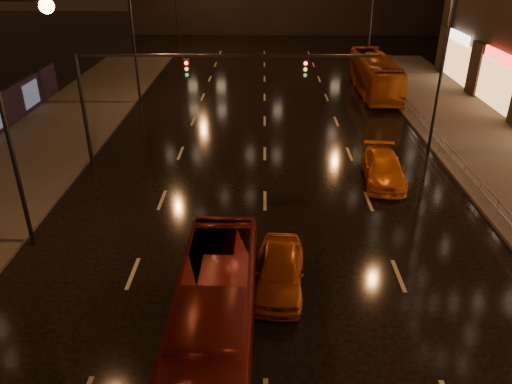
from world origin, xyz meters
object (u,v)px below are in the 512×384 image
bus_red (213,329)px  taxi_far (383,169)px  taxi_near (279,270)px  bus_curb (375,74)px

bus_red → taxi_far: (7.63, 12.79, -0.64)m
taxi_near → taxi_far: bearing=62.6°
bus_curb → taxi_far: (-2.87, -17.10, -0.83)m
bus_curb → taxi_far: bus_curb is taller
bus_red → bus_curb: bus_curb is taller
bus_red → taxi_far: size_ratio=2.00×
bus_red → taxi_near: 4.26m
bus_curb → bus_red: bearing=-109.1°
taxi_far → bus_curb: bearing=85.3°
bus_red → taxi_near: bus_red is taller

